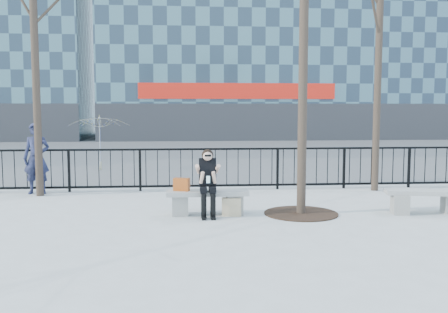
{
  "coord_description": "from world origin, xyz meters",
  "views": [
    {
      "loc": [
        -0.47,
        -9.92,
        2.16
      ],
      "look_at": [
        0.4,
        0.8,
        1.1
      ],
      "focal_mm": 40.0,
      "sensor_mm": 36.0,
      "label": 1
    }
  ],
  "objects": [
    {
      "name": "street_surface",
      "position": [
        0.0,
        15.0,
        0.0
      ],
      "size": [
        60.0,
        23.0,
        0.01
      ],
      "primitive_type": "cube",
      "color": "#474747",
      "rests_on": "ground"
    },
    {
      "name": "shopping_bag",
      "position": [
        0.47,
        -0.17,
        0.18
      ],
      "size": [
        0.4,
        0.21,
        0.36
      ],
      "primitive_type": "cube",
      "rotation": [
        0.0,
        0.0,
        -0.18
      ],
      "color": "beige",
      "rests_on": "ground"
    },
    {
      "name": "vendor_umbrella",
      "position": [
        -3.35,
        7.36,
        0.96
      ],
      "size": [
        2.62,
        2.65,
        1.92
      ],
      "primitive_type": "imported",
      "rotation": [
        0.0,
        0.0,
        -0.3
      ],
      "color": "yellow",
      "rests_on": "ground"
    },
    {
      "name": "tree_grate",
      "position": [
        1.9,
        -0.1,
        0.01
      ],
      "size": [
        1.5,
        1.5,
        0.02
      ],
      "primitive_type": "cylinder",
      "color": "black",
      "rests_on": "ground"
    },
    {
      "name": "standing_man",
      "position": [
        -4.14,
        2.8,
        0.89
      ],
      "size": [
        0.68,
        0.48,
        1.79
      ],
      "primitive_type": "imported",
      "rotation": [
        0.0,
        0.0,
        -0.08
      ],
      "color": "black",
      "rests_on": "ground"
    },
    {
      "name": "handbag",
      "position": [
        -0.52,
        0.02,
        0.62
      ],
      "size": [
        0.34,
        0.24,
        0.26
      ],
      "primitive_type": "cube",
      "rotation": [
        0.0,
        0.0,
        -0.34
      ],
      "color": "#A44514",
      "rests_on": "bench_main"
    },
    {
      "name": "seated_woman",
      "position": [
        0.0,
        -0.16,
        0.67
      ],
      "size": [
        0.5,
        0.64,
        1.34
      ],
      "color": "black",
      "rests_on": "ground"
    },
    {
      "name": "bench_main",
      "position": [
        0.0,
        0.0,
        0.3
      ],
      "size": [
        1.65,
        0.46,
        0.49
      ],
      "color": "slate",
      "rests_on": "ground"
    },
    {
      "name": "bench_second",
      "position": [
        4.46,
        -0.24,
        0.3
      ],
      "size": [
        1.62,
        0.45,
        0.48
      ],
      "rotation": [
        0.0,
        0.0,
        -0.19
      ],
      "color": "slate",
      "rests_on": "ground"
    },
    {
      "name": "railing",
      "position": [
        0.0,
        3.0,
        0.55
      ],
      "size": [
        14.0,
        0.06,
        1.1
      ],
      "color": "black",
      "rests_on": "ground"
    },
    {
      "name": "ground",
      "position": [
        0.0,
        0.0,
        0.0
      ],
      "size": [
        120.0,
        120.0,
        0.0
      ],
      "primitive_type": "plane",
      "color": "#A1A29D",
      "rests_on": "ground"
    }
  ]
}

